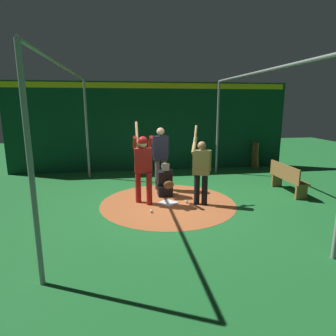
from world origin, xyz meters
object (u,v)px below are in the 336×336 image
object	(u,v)px
batter	(143,163)
bat_rack	(254,155)
bench	(287,178)
visitor	(201,169)
baseball_0	(151,211)
home_plate	(168,203)
baseball_1	(186,202)
umpire	(161,155)
catcher	(165,183)

from	to	relation	value
batter	bat_rack	world-z (taller)	batter
batter	bat_rack	size ratio (longest dim) A/B	2.01
bat_rack	bench	size ratio (longest dim) A/B	0.69
batter	visitor	bearing A→B (deg)	78.03
bench	baseball_0	size ratio (longest dim) A/B	20.70
home_plate	batter	size ratio (longest dim) A/B	0.20
batter	bench	distance (m)	4.28
baseball_1	umpire	bearing A→B (deg)	-160.09
catcher	visitor	world-z (taller)	visitor
umpire	bench	xyz separation A→B (m)	(0.91, 3.61, -0.63)
bat_rack	umpire	bearing A→B (deg)	-58.76
bench	baseball_1	world-z (taller)	bench
home_plate	bat_rack	bearing A→B (deg)	132.70
umpire	bat_rack	distance (m)	4.93
batter	visitor	distance (m)	1.49
baseball_0	baseball_1	distance (m)	1.13
catcher	baseball_0	bearing A→B (deg)	-22.51
home_plate	visitor	world-z (taller)	visitor
home_plate	baseball_1	xyz separation A→B (m)	(0.07, 0.48, 0.03)
catcher	baseball_1	bearing A→B (deg)	32.97
bench	umpire	bearing A→B (deg)	-104.10
visitor	bat_rack	world-z (taller)	visitor
home_plate	bat_rack	world-z (taller)	bat_rack
umpire	bench	bearing A→B (deg)	75.90
catcher	baseball_1	xyz separation A→B (m)	(0.71, 0.46, -0.34)
visitor	bench	xyz separation A→B (m)	(-0.61, 2.77, -0.52)
home_plate	catcher	xyz separation A→B (m)	(-0.64, 0.02, 0.37)
catcher	umpire	distance (m)	0.96
home_plate	bench	distance (m)	3.63
catcher	bench	distance (m)	3.57
catcher	bench	xyz separation A→B (m)	(0.23, 3.57, 0.06)
bat_rack	baseball_0	world-z (taller)	bat_rack
umpire	baseball_1	world-z (taller)	umpire
batter	baseball_0	world-z (taller)	batter
baseball_1	bat_rack	bearing A→B (deg)	136.75
visitor	baseball_1	distance (m)	0.98
umpire	visitor	xyz separation A→B (m)	(1.52, 0.84, -0.11)
bench	baseball_0	world-z (taller)	bench
visitor	baseball_0	distance (m)	1.66
home_plate	baseball_0	distance (m)	0.80
bench	baseball_1	distance (m)	3.17
visitor	umpire	bearing A→B (deg)	-128.80
batter	bat_rack	bearing A→B (deg)	128.01
catcher	baseball_0	xyz separation A→B (m)	(1.26, -0.52, -0.34)
umpire	baseball_0	world-z (taller)	umpire
catcher	bat_rack	world-z (taller)	bat_rack
catcher	umpire	xyz separation A→B (m)	(-0.67, -0.04, 0.69)
batter	baseball_1	distance (m)	1.53
bat_rack	bench	bearing A→B (deg)	-9.60
home_plate	batter	bearing A→B (deg)	-98.60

